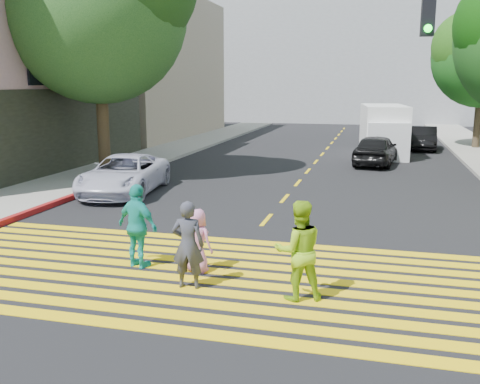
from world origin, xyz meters
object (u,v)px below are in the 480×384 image
at_px(pedestrian_woman, 299,250).
at_px(white_sedan, 124,174).
at_px(dark_car_parked, 424,138).
at_px(pedestrian_child, 197,241).
at_px(pedestrian_man, 188,245).
at_px(tree_left, 99,2).
at_px(pedestrian_extra, 138,226).
at_px(dark_car_near, 376,150).
at_px(white_van, 384,132).
at_px(silver_car, 390,130).

height_order(pedestrian_woman, white_sedan, pedestrian_woman).
height_order(white_sedan, dark_car_parked, same).
xyz_separation_m(pedestrian_child, white_sedan, (-5.15, 7.00, 0.01)).
height_order(pedestrian_man, white_sedan, pedestrian_man).
bearing_deg(white_sedan, dark_car_parked, 48.36).
relative_size(tree_left, pedestrian_extra, 5.79).
distance_m(white_sedan, dark_car_parked, 19.67).
bearing_deg(pedestrian_extra, pedestrian_man, 169.52).
xyz_separation_m(pedestrian_woman, dark_car_near, (1.17, 17.15, -0.18)).
relative_size(white_sedan, white_van, 0.83).
bearing_deg(white_van, pedestrian_woman, -99.88).
height_order(pedestrian_child, white_sedan, white_sedan).
xyz_separation_m(silver_car, dark_car_parked, (1.79, -6.35, 0.07)).
bearing_deg(white_van, tree_left, -144.18).
relative_size(tree_left, dark_car_near, 2.40).
bearing_deg(dark_car_parked, dark_car_near, -107.46).
distance_m(tree_left, pedestrian_woman, 15.77).
xyz_separation_m(tree_left, pedestrian_extra, (6.14, -10.07, -6.06)).
relative_size(pedestrian_woman, pedestrian_extra, 1.02).
height_order(dark_car_parked, white_van, white_van).
relative_size(pedestrian_woman, dark_car_parked, 0.44).
bearing_deg(tree_left, dark_car_parked, 44.37).
bearing_deg(dark_car_parked, silver_car, 109.19).
distance_m(pedestrian_man, dark_car_near, 17.45).
relative_size(pedestrian_extra, dark_car_parked, 0.44).
bearing_deg(silver_car, white_sedan, 61.52).
distance_m(pedestrian_man, pedestrian_extra, 1.65).
height_order(tree_left, dark_car_parked, tree_left).
relative_size(tree_left, pedestrian_woman, 5.68).
bearing_deg(silver_car, pedestrian_man, 76.42).
height_order(pedestrian_man, silver_car, pedestrian_man).
relative_size(tree_left, silver_car, 2.47).
relative_size(white_sedan, dark_car_near, 1.13).
relative_size(pedestrian_man, pedestrian_woman, 0.93).
bearing_deg(white_sedan, pedestrian_man, -63.27).
bearing_deg(pedestrian_man, white_van, -105.09).
xyz_separation_m(tree_left, pedestrian_man, (7.56, -10.91, -6.10)).
xyz_separation_m(white_sedan, dark_car_parked, (11.17, 16.19, -0.00)).
height_order(pedestrian_woman, dark_car_near, pedestrian_woman).
distance_m(silver_car, dark_car_parked, 6.60).
xyz_separation_m(pedestrian_woman, white_sedan, (-7.35, 7.89, -0.23)).
height_order(dark_car_near, dark_car_parked, dark_car_near).
bearing_deg(dark_car_near, dark_car_parked, -102.16).
xyz_separation_m(pedestrian_woman, white_van, (1.50, 20.80, 0.37)).
xyz_separation_m(pedestrian_woman, dark_car_parked, (3.81, 24.08, -0.23)).
relative_size(tree_left, pedestrian_man, 6.10).
bearing_deg(pedestrian_man, pedestrian_extra, -36.01).
bearing_deg(dark_car_parked, pedestrian_child, -101.16).
xyz_separation_m(pedestrian_man, white_sedan, (-5.27, 7.88, -0.17)).
bearing_deg(dark_car_near, pedestrian_woman, 94.78).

